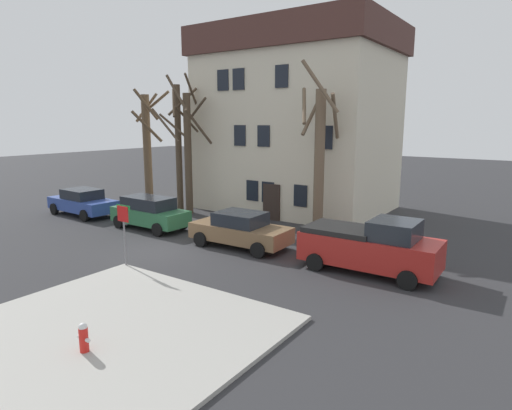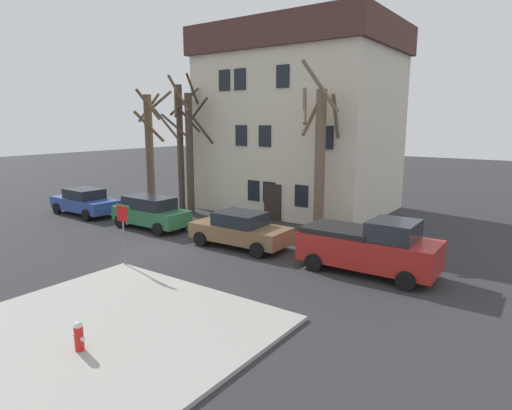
% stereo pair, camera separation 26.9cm
% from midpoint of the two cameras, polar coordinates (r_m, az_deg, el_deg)
% --- Properties ---
extents(ground_plane, '(120.00, 120.00, 0.00)m').
position_cam_midpoint_polar(ground_plane, '(19.75, -12.78, -5.88)').
color(ground_plane, '#2D2D30').
extents(sidewalk_slab, '(8.23, 8.83, 0.12)m').
position_cam_midpoint_polar(sidewalk_slab, '(12.56, -21.58, -16.17)').
color(sidewalk_slab, '#A8A59E').
rests_on(sidewalk_slab, ground_plane).
extents(building_main, '(11.70, 8.55, 11.32)m').
position_cam_midpoint_polar(building_main, '(28.40, 5.17, 11.11)').
color(building_main, beige).
rests_on(building_main, ground_plane).
extents(tree_bare_near, '(2.88, 2.90, 7.69)m').
position_cam_midpoint_polar(tree_bare_near, '(30.36, -14.29, 7.64)').
color(tree_bare_near, brown).
rests_on(tree_bare_near, ground_plane).
extents(tree_bare_mid, '(2.43, 2.44, 8.41)m').
position_cam_midpoint_polar(tree_bare_mid, '(27.78, -10.38, 7.80)').
color(tree_bare_mid, '#4C3D2D').
rests_on(tree_bare_mid, ground_plane).
extents(tree_bare_far, '(2.47, 2.46, 8.29)m').
position_cam_midpoint_polar(tree_bare_far, '(26.79, -9.23, 7.55)').
color(tree_bare_far, '#4C3D2D').
rests_on(tree_bare_far, ground_plane).
extents(tree_bare_end, '(2.42, 2.17, 8.45)m').
position_cam_midpoint_polar(tree_bare_end, '(21.91, 7.92, 6.53)').
color(tree_bare_end, brown).
rests_on(tree_bare_end, ground_plane).
extents(car_blue_sedan, '(4.84, 2.23, 1.60)m').
position_cam_midpoint_polar(car_blue_sedan, '(28.38, -22.04, 0.36)').
color(car_blue_sedan, '#2D4799').
rests_on(car_blue_sedan, ground_plane).
extents(car_green_wagon, '(4.47, 1.96, 1.71)m').
position_cam_midpoint_polar(car_green_wagon, '(23.67, -14.12, -0.94)').
color(car_green_wagon, '#2D6B42').
rests_on(car_green_wagon, ground_plane).
extents(car_brown_sedan, '(4.64, 2.19, 1.60)m').
position_cam_midpoint_polar(car_brown_sedan, '(19.67, -2.45, -3.24)').
color(car_brown_sedan, brown).
rests_on(car_brown_sedan, ground_plane).
extents(pickup_truck_red, '(5.10, 2.29, 2.11)m').
position_cam_midpoint_polar(pickup_truck_red, '(16.89, 14.33, -5.23)').
color(pickup_truck_red, '#AD231E').
rests_on(pickup_truck_red, ground_plane).
extents(fire_hydrant, '(0.42, 0.22, 0.74)m').
position_cam_midpoint_polar(fire_hydrant, '(11.77, -22.31, -15.70)').
color(fire_hydrant, red).
rests_on(fire_hydrant, sidewalk_slab).
extents(street_sign_pole, '(0.76, 0.07, 2.49)m').
position_cam_midpoint_polar(street_sign_pole, '(17.42, -17.39, -2.39)').
color(street_sign_pole, slate).
rests_on(street_sign_pole, ground_plane).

